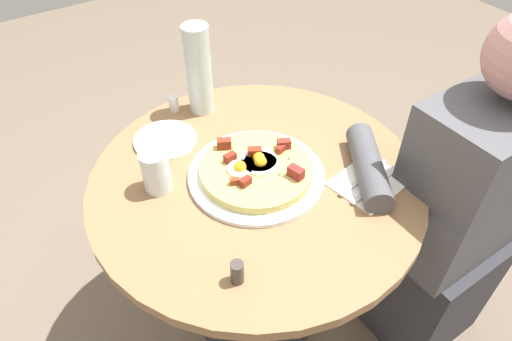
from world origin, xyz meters
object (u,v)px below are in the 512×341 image
at_px(pizza_plate, 256,175).
at_px(water_bottle, 199,70).
at_px(water_glass, 156,171).
at_px(pepper_shaker, 237,272).
at_px(person_seated, 452,226).
at_px(salt_shaker, 174,103).
at_px(knife, 375,185).
at_px(fork, 363,177).
at_px(bread_plate, 165,140).
at_px(dining_table, 256,220).
at_px(breakfast_pizza, 256,168).

height_order(pizza_plate, water_bottle, water_bottle).
xyz_separation_m(pizza_plate, water_bottle, (-0.03, -0.33, 0.12)).
xyz_separation_m(water_glass, pepper_shaker, (-0.02, 0.33, -0.03)).
height_order(person_seated, salt_shaker, person_seated).
bearing_deg(knife, fork, -90.00).
height_order(person_seated, pizza_plate, person_seated).
xyz_separation_m(pizza_plate, knife, (-0.22, 0.19, 0.00)).
bearing_deg(fork, knife, 90.00).
bearing_deg(bread_plate, person_seated, 137.19).
xyz_separation_m(bread_plate, knife, (-0.35, 0.44, 0.00)).
height_order(bread_plate, knife, bread_plate).
xyz_separation_m(dining_table, knife, (-0.22, 0.19, 0.17)).
xyz_separation_m(breakfast_pizza, salt_shaker, (0.04, -0.36, -0.00)).
bearing_deg(pizza_plate, salt_shaker, -83.38).
height_order(pizza_plate, bread_plate, pizza_plate).
height_order(water_bottle, salt_shaker, water_bottle).
distance_m(breakfast_pizza, salt_shaker, 0.37).
bearing_deg(knife, dining_table, -50.06).
xyz_separation_m(person_seated, knife, (0.24, -0.11, 0.21)).
distance_m(water_bottle, pepper_shaker, 0.61).
xyz_separation_m(pizza_plate, salt_shaker, (0.04, -0.37, 0.02)).
bearing_deg(knife, person_seated, 146.90).
distance_m(person_seated, water_bottle, 0.83).
bearing_deg(fork, pizza_plate, -45.11).
distance_m(water_glass, water_bottle, 0.34).
bearing_deg(dining_table, water_bottle, -94.92).
height_order(breakfast_pizza, water_bottle, water_bottle).
bearing_deg(pepper_shaker, person_seated, 173.98).
bearing_deg(salt_shaker, breakfast_pizza, 96.81).
relative_size(bread_plate, water_glass, 1.54).
relative_size(water_glass, pepper_shaker, 2.02).
xyz_separation_m(pizza_plate, breakfast_pizza, (-0.00, -0.00, 0.02)).
distance_m(dining_table, salt_shaker, 0.42).
distance_m(knife, water_glass, 0.53).
bearing_deg(fork, water_glass, -39.72).
relative_size(pizza_plate, water_glass, 3.08).
bearing_deg(salt_shaker, bread_plate, 53.60).
bearing_deg(dining_table, pepper_shaker, 49.09).
relative_size(pizza_plate, knife, 1.88).
height_order(dining_table, water_glass, water_glass).
bearing_deg(person_seated, breakfast_pizza, -33.00).
relative_size(breakfast_pizza, water_bottle, 1.07).
relative_size(breakfast_pizza, bread_plate, 1.64).
xyz_separation_m(bread_plate, salt_shaker, (-0.09, -0.12, 0.02)).
bearing_deg(person_seated, bread_plate, -42.81).
relative_size(person_seated, water_bottle, 4.36).
xyz_separation_m(bread_plate, water_bottle, (-0.16, -0.08, 0.13)).
xyz_separation_m(knife, water_glass, (0.44, -0.29, 0.05)).
relative_size(dining_table, water_bottle, 3.21).
relative_size(pizza_plate, bread_plate, 2.00).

